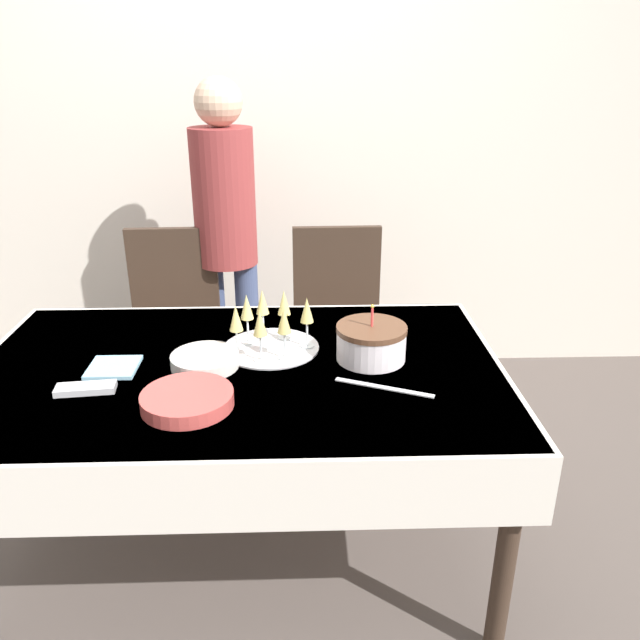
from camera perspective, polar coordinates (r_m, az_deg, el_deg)
The scene contains 13 objects.
ground_plane at distance 2.42m, azimuth -6.56°, elevation -20.08°, with size 12.00×12.00×0.00m, color #564C47.
wall_back at distance 3.33m, azimuth -5.59°, elevation 17.68°, with size 8.00×0.05×2.70m.
dining_table at distance 2.04m, azimuth -7.36°, elevation -6.73°, with size 1.67×1.03×0.74m.
dining_chair_far_left at distance 2.89m, azimuth -13.18°, elevation -0.65°, with size 0.43×0.43×0.95m.
dining_chair_far_right at distance 2.84m, azimuth 1.65°, elevation -0.48°, with size 0.43×0.43×0.95m.
birthday_cake at distance 2.00m, azimuth 4.70°, elevation -2.06°, with size 0.23×0.23×0.19m.
champagne_tray at distance 2.06m, azimuth -4.64°, elevation -0.49°, with size 0.32×0.32×0.18m.
plate_stack_main at distance 1.79m, azimuth -12.04°, elevation -7.14°, with size 0.26×0.26×0.04m.
plate_stack_dessert at distance 2.00m, azimuth -10.47°, elevation -3.64°, with size 0.21×0.21×0.04m.
cake_knife at distance 1.86m, azimuth 5.87°, elevation -6.17°, with size 0.28×0.13×0.00m.
fork_pile at distance 1.95m, azimuth -20.64°, elevation -5.89°, with size 0.18×0.08×0.02m.
napkin_pile at distance 2.06m, azimuth -18.37°, elevation -4.13°, with size 0.15×0.15×0.01m.
person_standing at distance 2.89m, azimuth -8.63°, elevation 8.64°, with size 0.28×0.28×1.58m.
Camera 1 is at (0.20, -1.77, 1.64)m, focal length 35.00 mm.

